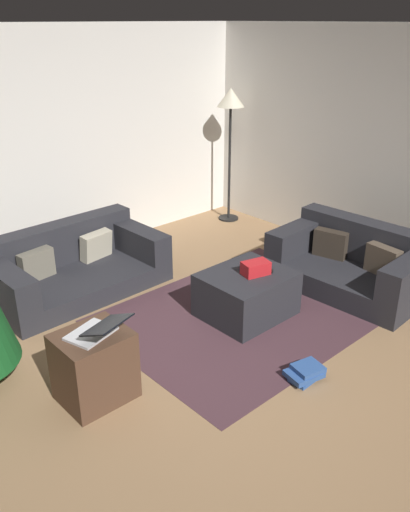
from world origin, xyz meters
name	(u,v)px	position (x,y,z in m)	size (l,w,h in m)	color
ground_plane	(216,386)	(0.00, 0.00, 0.00)	(6.40, 6.40, 0.00)	#93704C
rear_partition	(17,153)	(0.00, 3.14, 1.30)	(6.40, 0.12, 2.60)	silver
couch_left	(72,266)	(0.04, 2.25, 0.25)	(1.80, 1.02, 0.64)	#26262B
couch_right	(352,263)	(2.24, 0.26, 0.27)	(0.96, 1.59, 0.68)	#26262B
ottoman	(247,294)	(0.98, 0.61, 0.22)	(0.82, 0.69, 0.44)	#26262B
gift_box	(256,268)	(1.03, 0.55, 0.50)	(0.25, 0.15, 0.13)	red
tv_remote	(264,270)	(1.14, 0.54, 0.45)	(0.05, 0.16, 0.02)	black
side_table	(94,366)	(-0.76, 0.52, 0.28)	(0.52, 0.44, 0.55)	#4C3323
laptop	(97,330)	(-0.74, 0.46, 0.61)	(0.43, 0.48, 0.18)	silver
book_stack	(305,373)	(0.58, -0.41, 0.06)	(0.32, 0.26, 0.12)	#2D5193
corner_lamp	(231,108)	(2.75, 2.63, 1.55)	(0.36, 0.36, 1.81)	black
area_rug	(246,314)	(0.98, 0.61, 0.00)	(2.60, 2.00, 0.01)	#472D34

